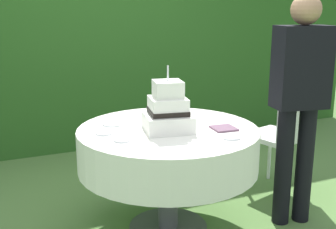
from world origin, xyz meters
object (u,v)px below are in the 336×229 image
object	(u,v)px
serving_plate_right	(104,133)
standing_person	(299,96)
napkin_stack	(224,128)
serving_plate_near	(122,140)
garden_chair	(283,130)
cake_table	(168,148)
serving_plate_left	(231,137)
wedding_cake	(168,111)
serving_plate_far	(113,124)

from	to	relation	value
serving_plate_right	standing_person	world-z (taller)	standing_person
napkin_stack	standing_person	bearing A→B (deg)	-9.53
serving_plate_near	garden_chair	distance (m)	1.51
garden_chair	serving_plate_near	bearing A→B (deg)	-167.71
cake_table	serving_plate_right	xyz separation A→B (m)	(-0.43, 0.04, 0.15)
serving_plate_left	napkin_stack	distance (m)	0.20
garden_chair	cake_table	bearing A→B (deg)	-170.64
wedding_cake	garden_chair	size ratio (longest dim) A/B	0.48
serving_plate_far	napkin_stack	world-z (taller)	same
cake_table	napkin_stack	xyz separation A→B (m)	(0.33, -0.17, 0.15)
cake_table	napkin_stack	world-z (taller)	napkin_stack
cake_table	standing_person	bearing A→B (deg)	-16.74
serving_plate_far	serving_plate_left	xyz separation A→B (m)	(0.58, -0.59, 0.00)
serving_plate_right	napkin_stack	bearing A→B (deg)	-15.76
wedding_cake	napkin_stack	xyz separation A→B (m)	(0.34, -0.13, -0.12)
wedding_cake	garden_chair	xyz separation A→B (m)	(1.12, 0.22, -0.32)
cake_table	napkin_stack	distance (m)	0.40
garden_chair	serving_plate_far	bearing A→B (deg)	177.94
serving_plate_far	garden_chair	distance (m)	1.43
napkin_stack	garden_chair	size ratio (longest dim) A/B	0.17
wedding_cake	standing_person	distance (m)	0.90
serving_plate_left	napkin_stack	bearing A→B (deg)	71.92
serving_plate_near	serving_plate_far	world-z (taller)	same
serving_plate_far	garden_chair	size ratio (longest dim) A/B	0.16
serving_plate_far	serving_plate_near	bearing A→B (deg)	-97.73
cake_table	wedding_cake	size ratio (longest dim) A/B	2.84
garden_chair	standing_person	distance (m)	0.64
serving_plate_right	garden_chair	size ratio (longest dim) A/B	0.12
serving_plate_far	serving_plate_left	distance (m)	0.83
cake_table	serving_plate_left	distance (m)	0.47
serving_plate_left	standing_person	world-z (taller)	standing_person
serving_plate_right	serving_plate_left	bearing A→B (deg)	-29.93
serving_plate_far	garden_chair	bearing A→B (deg)	-2.06
cake_table	napkin_stack	bearing A→B (deg)	-27.37
wedding_cake	garden_chair	bearing A→B (deg)	11.10
cake_table	serving_plate_near	xyz separation A→B (m)	(-0.36, -0.14, 0.15)
wedding_cake	serving_plate_right	size ratio (longest dim) A/B	4.01
wedding_cake	serving_plate_left	distance (m)	0.44
cake_table	napkin_stack	size ratio (longest dim) A/B	8.06
serving_plate_far	garden_chair	xyz separation A→B (m)	(1.42, -0.05, -0.20)
garden_chair	serving_plate_right	bearing A→B (deg)	-174.83
serving_plate_near	standing_person	bearing A→B (deg)	-5.65
serving_plate_far	napkin_stack	bearing A→B (deg)	-32.14
cake_table	serving_plate_right	bearing A→B (deg)	174.19
serving_plate_far	standing_person	distance (m)	1.29
cake_table	serving_plate_far	bearing A→B (deg)	143.37
serving_plate_near	serving_plate_left	bearing A→B (deg)	-19.07
serving_plate_right	serving_plate_near	bearing A→B (deg)	-70.83
cake_table	garden_chair	bearing A→B (deg)	9.36
cake_table	serving_plate_left	world-z (taller)	serving_plate_left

